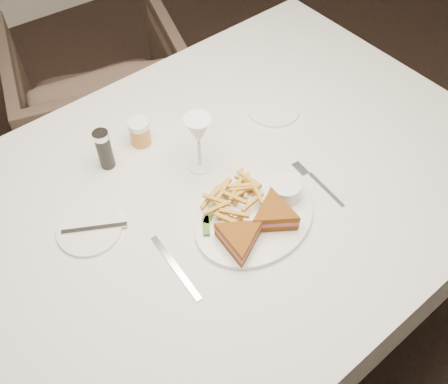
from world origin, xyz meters
TOP-DOWN VIEW (x-y plane):
  - ground at (0.00, 0.00)m, footprint 5.00×5.00m
  - table at (-0.34, 0.22)m, footprint 1.72×1.23m
  - chair_far at (-0.27, 1.21)m, footprint 0.82×0.78m
  - table_setting at (-0.32, 0.17)m, footprint 0.80×0.62m

SIDE VIEW (x-z plane):
  - ground at x=0.00m, z-range 0.00..0.00m
  - chair_far at x=-0.27m, z-range 0.00..0.71m
  - table at x=-0.34m, z-range 0.00..0.75m
  - table_setting at x=-0.32m, z-range 0.70..0.88m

